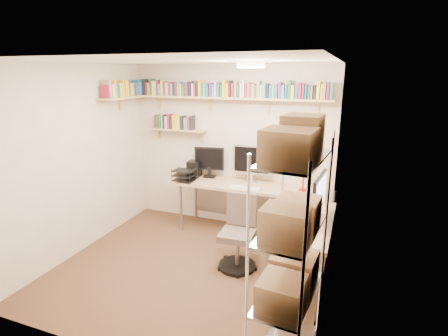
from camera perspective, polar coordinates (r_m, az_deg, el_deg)
The scene contains 6 objects.
ground at distance 4.61m, azimuth -5.71°, elevation -15.86°, with size 3.20×3.20×0.00m, color #4C3820.
room_shell at distance 4.03m, azimuth -6.22°, elevation 3.32°, with size 3.24×3.04×2.52m.
wall_shelves at distance 5.31m, azimuth -4.18°, elevation 11.44°, with size 3.12×1.09×0.80m.
corner_desk at distance 4.92m, azimuth 4.19°, elevation -3.81°, with size 2.39×2.02×1.35m.
office_chair at distance 4.45m, azimuth 2.40°, elevation -11.22°, with size 0.49×0.50×0.94m.
wire_rack at distance 2.68m, azimuth 10.92°, elevation -9.20°, with size 0.47×0.85×2.09m.
Camera 1 is at (1.79, -3.51, 2.39)m, focal length 28.00 mm.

